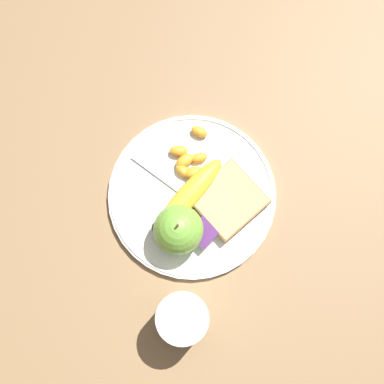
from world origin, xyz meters
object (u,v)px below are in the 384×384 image
Objects in this scene: banana at (187,196)px; fork at (185,193)px; plate at (192,195)px; apple at (178,230)px; juice_glass at (183,318)px; jam_packet at (205,231)px; bread_slice at (228,200)px.

fork is at bearing -110.97° from banana.
apple is at bearing 25.12° from plate.
juice_glass is at bearing 39.38° from plate.
banana reaches higher than fork.
juice_glass is at bearing 41.60° from banana.
plate is at bearing -154.88° from apple.
jam_packet is at bearing 61.93° from plate.
juice_glass is 0.14m from apple.
apple is 0.10m from bread_slice.
apple reaches higher than fork.
banana is (-0.05, -0.03, -0.02)m from apple.
juice_glass is 0.19m from banana.
fork is (-0.05, -0.04, -0.04)m from apple.
jam_packet reaches higher than plate.
apple is 0.06m from banana.
apple reaches higher than banana.
apple reaches higher than bread_slice.
banana is at bearing -27.76° from fork.
juice_glass is 1.86× the size of jam_packet.
juice_glass reaches higher than jam_packet.
bread_slice is (-0.03, 0.05, 0.02)m from plate.
juice_glass is 0.20m from fork.
banana is 0.87× the size of fork.
fork is at bearing -144.84° from apple.
plate is at bearing -140.62° from juice_glass.
fork is (-0.00, -0.01, -0.02)m from banana.
fork is at bearing -137.26° from juice_glass.
fork is (-0.15, -0.14, -0.03)m from juice_glass.
jam_packet is at bearing 6.16° from bread_slice.
juice_glass reaches higher than banana.
juice_glass is 0.81× the size of bread_slice.
jam_packet is (0.02, 0.06, -0.01)m from banana.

